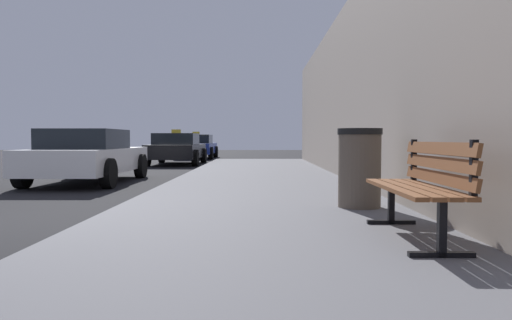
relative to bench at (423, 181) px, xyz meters
name	(u,v)px	position (x,y,z in m)	size (l,w,h in m)	color
sidewalk	(266,222)	(-1.39, 1.27, -0.59)	(4.00, 32.00, 0.15)	#5B5B60
building_wall	(458,52)	(0.81, 1.27, 1.38)	(0.70, 32.00, 4.09)	gray
bench	(423,181)	(0.00, 0.00, 0.00)	(0.51, 1.66, 0.89)	brown
trash_bin	(360,168)	(-0.16, 1.97, 0.01)	(0.58, 0.58, 1.03)	brown
car_white	(88,156)	(-5.55, 7.05, -0.01)	(2.03, 4.30, 1.27)	white
car_black	(177,149)	(-4.84, 15.34, -0.01)	(2.07, 4.37, 1.43)	black
car_blue	(197,146)	(-4.82, 21.36, -0.01)	(2.01, 4.39, 1.43)	#233899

